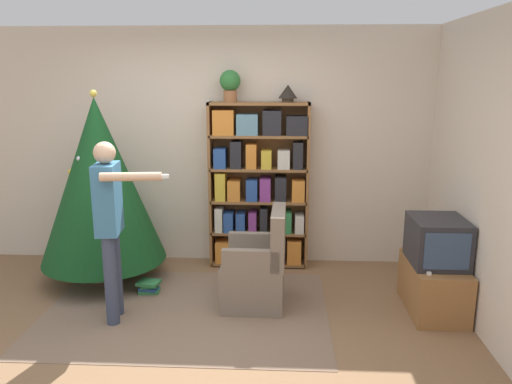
% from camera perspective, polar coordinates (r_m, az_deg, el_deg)
% --- Properties ---
extents(ground_plane, '(14.00, 14.00, 0.00)m').
position_cam_1_polar(ground_plane, '(4.19, -7.88, -16.82)').
color(ground_plane, '#846042').
extents(wall_back, '(8.00, 0.10, 2.60)m').
position_cam_1_polar(wall_back, '(5.62, -4.60, 5.11)').
color(wall_back, beige).
rests_on(wall_back, ground_plane).
extents(area_rug, '(2.54, 1.80, 0.01)m').
position_cam_1_polar(area_rug, '(4.70, -7.93, -13.26)').
color(area_rug, '#7F6651').
rests_on(area_rug, ground_plane).
extents(bookshelf, '(1.08, 0.27, 1.81)m').
position_cam_1_polar(bookshelf, '(5.44, 0.35, 0.59)').
color(bookshelf, brown).
rests_on(bookshelf, ground_plane).
extents(tv_stand, '(0.45, 0.79, 0.46)m').
position_cam_1_polar(tv_stand, '(4.85, 19.61, -10.14)').
color(tv_stand, '#996638').
rests_on(tv_stand, ground_plane).
extents(television, '(0.46, 0.55, 0.41)m').
position_cam_1_polar(television, '(4.70, 20.02, -5.29)').
color(television, '#28282D').
rests_on(television, tv_stand).
extents(game_remote, '(0.04, 0.12, 0.02)m').
position_cam_1_polar(game_remote, '(4.51, 19.01, -8.57)').
color(game_remote, white).
rests_on(game_remote, tv_stand).
extents(christmas_tree, '(1.25, 1.25, 1.95)m').
position_cam_1_polar(christmas_tree, '(5.25, -17.43, 1.18)').
color(christmas_tree, '#4C3323').
rests_on(christmas_tree, ground_plane).
extents(armchair, '(0.58, 0.57, 0.92)m').
position_cam_1_polar(armchair, '(4.65, 0.18, -9.10)').
color(armchair, '#7A6B5B').
rests_on(armchair, ground_plane).
extents(standing_person, '(0.66, 0.47, 1.56)m').
position_cam_1_polar(standing_person, '(4.36, -16.33, -2.83)').
color(standing_person, '#38425B').
rests_on(standing_person, ground_plane).
extents(potted_plant, '(0.22, 0.22, 0.33)m').
position_cam_1_polar(potted_plant, '(5.34, -2.98, 12.27)').
color(potted_plant, '#935B38').
rests_on(potted_plant, bookshelf).
extents(table_lamp, '(0.20, 0.20, 0.18)m').
position_cam_1_polar(table_lamp, '(5.31, 3.66, 11.30)').
color(table_lamp, '#473828').
rests_on(table_lamp, bookshelf).
extents(book_pile_near_tree, '(0.23, 0.20, 0.12)m').
position_cam_1_polar(book_pile_near_tree, '(5.09, -12.14, -10.54)').
color(book_pile_near_tree, '#2D7A42').
rests_on(book_pile_near_tree, ground_plane).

